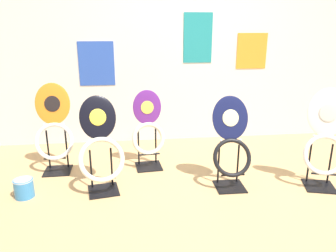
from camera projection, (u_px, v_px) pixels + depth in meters
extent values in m
plane|color=tan|center=(221.00, 214.00, 2.75)|extent=(14.00, 14.00, 0.00)
cube|color=silver|center=(185.00, 43.00, 4.22)|extent=(8.00, 0.06, 2.60)
cube|color=teal|center=(198.00, 38.00, 4.19)|extent=(0.37, 0.01, 0.63)
cube|color=#284CAD|center=(97.00, 64.00, 4.14)|extent=(0.45, 0.01, 0.55)
cube|color=orange|center=(252.00, 51.00, 4.33)|extent=(0.41, 0.01, 0.46)
cube|color=black|center=(319.00, 186.00, 3.22)|extent=(0.35, 0.35, 0.01)
cylinder|color=black|center=(309.00, 162.00, 3.26)|extent=(0.02, 0.02, 0.41)
cylinder|color=black|center=(330.00, 164.00, 3.23)|extent=(0.02, 0.02, 0.41)
cylinder|color=black|center=(324.00, 174.00, 3.09)|extent=(0.22, 0.08, 0.02)
torus|color=silver|center=(325.00, 155.00, 3.10)|extent=(0.42, 0.25, 0.39)
ellipsoid|color=white|center=(328.00, 112.00, 3.05)|extent=(0.38, 0.18, 0.46)
ellipsoid|color=silver|center=(329.00, 113.00, 3.03)|extent=(0.17, 0.07, 0.17)
sphere|color=silver|center=(314.00, 136.00, 3.11)|extent=(0.02, 0.02, 0.02)
cube|color=black|center=(104.00, 190.00, 3.14)|extent=(0.32, 0.32, 0.01)
cylinder|color=black|center=(91.00, 169.00, 3.13)|extent=(0.02, 0.02, 0.39)
cylinder|color=black|center=(112.00, 167.00, 3.19)|extent=(0.02, 0.02, 0.39)
cylinder|color=black|center=(103.00, 179.00, 3.02)|extent=(0.22, 0.05, 0.02)
torus|color=beige|center=(102.00, 159.00, 3.02)|extent=(0.46, 0.32, 0.39)
ellipsoid|color=black|center=(98.00, 117.00, 3.06)|extent=(0.36, 0.22, 0.40)
ellipsoid|color=yellow|center=(98.00, 117.00, 3.04)|extent=(0.16, 0.08, 0.15)
sphere|color=silver|center=(89.00, 140.00, 3.03)|extent=(0.02, 0.02, 0.02)
sphere|color=silver|center=(110.00, 138.00, 3.08)|extent=(0.02, 0.02, 0.02)
cube|color=black|center=(58.00, 171.00, 3.56)|extent=(0.28, 0.28, 0.01)
cylinder|color=black|center=(48.00, 149.00, 3.57)|extent=(0.02, 0.02, 0.43)
cylinder|color=black|center=(67.00, 148.00, 3.59)|extent=(0.02, 0.02, 0.43)
cylinder|color=black|center=(55.00, 158.00, 3.43)|extent=(0.22, 0.02, 0.02)
torus|color=silver|center=(54.00, 141.00, 3.44)|extent=(0.40, 0.19, 0.39)
ellipsoid|color=orange|center=(53.00, 104.00, 3.42)|extent=(0.36, 0.11, 0.43)
ellipsoid|color=black|center=(52.00, 104.00, 3.41)|extent=(0.16, 0.04, 0.16)
sphere|color=silver|center=(44.00, 125.00, 3.44)|extent=(0.02, 0.02, 0.02)
sphere|color=silver|center=(63.00, 124.00, 3.46)|extent=(0.02, 0.02, 0.02)
cube|color=black|center=(230.00, 187.00, 3.21)|extent=(0.28, 0.28, 0.01)
cylinder|color=black|center=(218.00, 164.00, 3.23)|extent=(0.02, 0.02, 0.39)
cylinder|color=black|center=(238.00, 163.00, 3.25)|extent=(0.02, 0.02, 0.39)
cylinder|color=black|center=(233.00, 175.00, 3.09)|extent=(0.22, 0.02, 0.02)
torus|color=black|center=(232.00, 158.00, 3.10)|extent=(0.37, 0.21, 0.35)
ellipsoid|color=#141942|center=(230.00, 118.00, 3.12)|extent=(0.35, 0.14, 0.42)
ellipsoid|color=beige|center=(231.00, 118.00, 3.10)|extent=(0.16, 0.05, 0.16)
sphere|color=silver|center=(221.00, 141.00, 3.11)|extent=(0.02, 0.02, 0.02)
sphere|color=silver|center=(241.00, 140.00, 3.13)|extent=(0.02, 0.02, 0.02)
cube|color=black|center=(149.00, 166.00, 3.67)|extent=(0.30, 0.30, 0.01)
cylinder|color=black|center=(139.00, 146.00, 3.67)|extent=(0.02, 0.02, 0.43)
cylinder|color=black|center=(156.00, 145.00, 3.71)|extent=(0.02, 0.02, 0.43)
cylinder|color=black|center=(149.00, 154.00, 3.54)|extent=(0.22, 0.04, 0.02)
torus|color=beige|center=(148.00, 139.00, 3.55)|extent=(0.37, 0.17, 0.36)
ellipsoid|color=#60237F|center=(147.00, 107.00, 3.50)|extent=(0.31, 0.08, 0.37)
ellipsoid|color=#E5CC4C|center=(147.00, 107.00, 3.49)|extent=(0.14, 0.03, 0.14)
sphere|color=silver|center=(140.00, 125.00, 3.53)|extent=(0.02, 0.02, 0.02)
sphere|color=silver|center=(155.00, 124.00, 3.56)|extent=(0.02, 0.02, 0.02)
cylinder|color=teal|center=(24.00, 188.00, 3.01)|extent=(0.18, 0.18, 0.17)
torus|color=silver|center=(23.00, 180.00, 2.99)|extent=(0.18, 0.18, 0.01)
cylinder|color=#B2B2B7|center=(23.00, 179.00, 2.98)|extent=(0.15, 0.15, 0.00)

